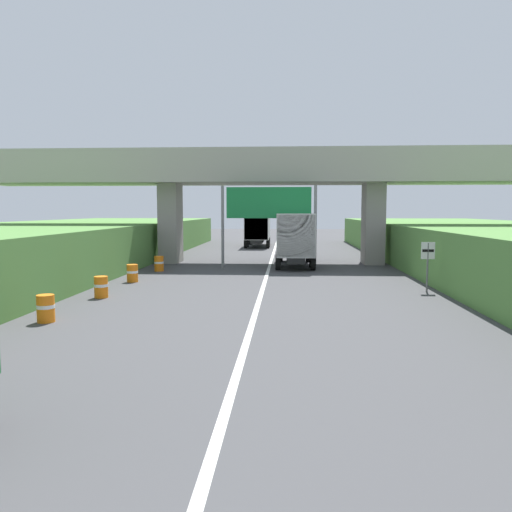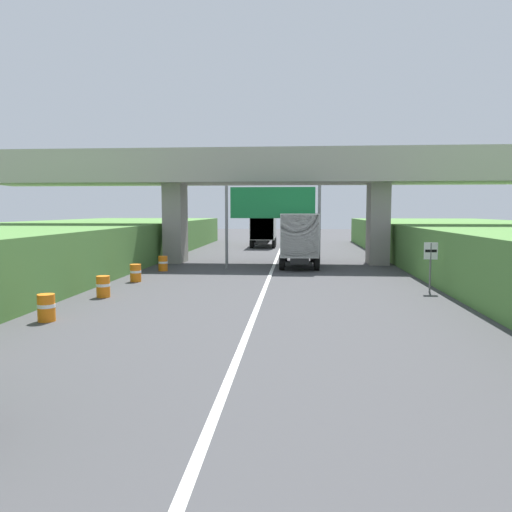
{
  "view_description": "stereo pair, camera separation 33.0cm",
  "coord_description": "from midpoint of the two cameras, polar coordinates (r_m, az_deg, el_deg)",
  "views": [
    {
      "loc": [
        1.09,
        2.32,
        3.64
      ],
      "look_at": [
        0.0,
        20.13,
        2.0
      ],
      "focal_mm": 34.92,
      "sensor_mm": 36.0,
      "label": 1
    },
    {
      "loc": [
        1.42,
        2.34,
        3.64
      ],
      "look_at": [
        0.0,
        20.13,
        2.0
      ],
      "focal_mm": 34.92,
      "sensor_mm": 36.0,
      "label": 2
    }
  ],
  "objects": [
    {
      "name": "overpass_bridge",
      "position": [
        34.35,
        2.49,
        8.79
      ],
      "size": [
        40.0,
        4.8,
        7.66
      ],
      "color": "#9E998E",
      "rests_on": "ground"
    },
    {
      "name": "lane_centre_stripe",
      "position": [
        27.22,
        1.88,
        -2.43
      ],
      "size": [
        0.2,
        98.55,
        0.01
      ],
      "primitive_type": "cube",
      "color": "white",
      "rests_on": "ground"
    },
    {
      "name": "construction_barrel_2",
      "position": [
        17.74,
        -22.4,
        -5.48
      ],
      "size": [
        0.57,
        0.57,
        0.9
      ],
      "color": "orange",
      "rests_on": "ground"
    },
    {
      "name": "truck_yellow",
      "position": [
        50.12,
        1.11,
        3.3
      ],
      "size": [
        2.44,
        7.3,
        3.44
      ],
      "color": "black",
      "rests_on": "ground"
    },
    {
      "name": "overhead_highway_sign",
      "position": [
        30.63,
        2.22,
        5.53
      ],
      "size": [
        5.88,
        0.18,
        5.16
      ],
      "color": "slate",
      "rests_on": "ground"
    },
    {
      "name": "speed_limit_sign",
      "position": [
        23.42,
        19.75,
        -0.36
      ],
      "size": [
        0.6,
        0.08,
        2.23
      ],
      "color": "slate",
      "rests_on": "ground"
    },
    {
      "name": "construction_barrel_3",
      "position": [
        21.81,
        -16.69,
        -3.36
      ],
      "size": [
        0.57,
        0.57,
        0.9
      ],
      "color": "orange",
      "rests_on": "ground"
    },
    {
      "name": "construction_barrel_4",
      "position": [
        26.12,
        -13.28,
        -1.88
      ],
      "size": [
        0.57,
        0.57,
        0.9
      ],
      "color": "orange",
      "rests_on": "ground"
    },
    {
      "name": "truck_black",
      "position": [
        32.59,
        5.27,
        2.23
      ],
      "size": [
        2.44,
        7.3,
        3.44
      ],
      "color": "black",
      "rests_on": "ground"
    },
    {
      "name": "construction_barrel_5",
      "position": [
        30.43,
        -10.31,
        -0.83
      ],
      "size": [
        0.57,
        0.57,
        0.9
      ],
      "color": "orange",
      "rests_on": "ground"
    }
  ]
}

